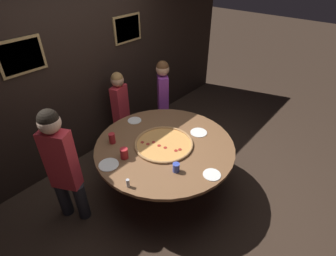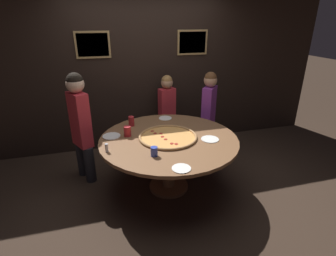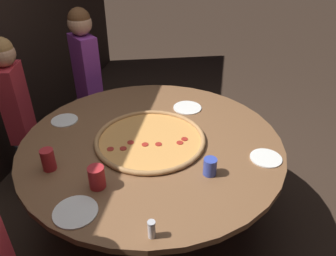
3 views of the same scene
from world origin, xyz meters
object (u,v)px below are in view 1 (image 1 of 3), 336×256
object	(u,v)px
white_plate_far_back	(199,133)
condiment_shaker	(128,183)
white_plate_near_front	(109,165)
diner_far_left	(61,162)
drink_cup_front_edge	(112,138)
drink_cup_near_left	(124,153)
drink_cup_near_right	(176,168)
white_plate_left_side	(212,175)
diner_side_right	(163,97)
white_plate_right_side	(135,120)
diner_side_left	(120,106)
dining_table	(165,152)
giant_pizza	(164,144)

from	to	relation	value
white_plate_far_back	condiment_shaker	bearing A→B (deg)	179.57
white_plate_near_front	diner_far_left	world-z (taller)	diner_far_left
drink_cup_front_edge	white_plate_far_back	world-z (taller)	drink_cup_front_edge
drink_cup_near_left	drink_cup_near_right	world-z (taller)	drink_cup_near_left
white_plate_left_side	white_plate_far_back	bearing A→B (deg)	45.16
diner_side_right	white_plate_left_side	bearing A→B (deg)	10.25
white_plate_right_side	white_plate_left_side	xyz separation A→B (m)	(-0.21, -1.41, 0.00)
drink_cup_near_left	white_plate_right_side	xyz separation A→B (m)	(0.62, 0.49, -0.06)
drink_cup_near_left	diner_side_right	world-z (taller)	diner_side_right
white_plate_left_side	condiment_shaker	distance (m)	0.90
drink_cup_front_edge	condiment_shaker	bearing A→B (deg)	-118.35
condiment_shaker	diner_side_left	size ratio (longest dim) A/B	0.08
drink_cup_near_left	diner_far_left	xyz separation A→B (m)	(-0.57, 0.35, 0.05)
drink_cup_near_right	white_plate_left_side	size ratio (longest dim) A/B	0.54
drink_cup_near_right	drink_cup_front_edge	xyz separation A→B (m)	(-0.12, 0.93, 0.01)
diner_far_left	white_plate_near_front	bearing A→B (deg)	-156.86
drink_cup_near_left	diner_side_left	bearing A→B (deg)	51.17
diner_far_left	diner_side_right	bearing A→B (deg)	-109.80
dining_table	white_plate_right_side	world-z (taller)	white_plate_right_side
white_plate_right_side	white_plate_near_front	distance (m)	0.93
drink_cup_near_right	diner_side_right	xyz separation A→B (m)	(1.16, 1.21, -0.01)
white_plate_far_back	diner_side_left	distance (m)	1.35
dining_table	white_plate_far_back	xyz separation A→B (m)	(0.48, -0.18, 0.12)
white_plate_near_front	diner_side_right	size ratio (longest dim) A/B	0.16
white_plate_left_side	diner_side_right	world-z (taller)	diner_side_right
dining_table	diner_side_right	size ratio (longest dim) A/B	1.26
dining_table	white_plate_right_side	bearing A→B (deg)	78.84
drink_cup_near_right	white_plate_near_front	distance (m)	0.76
diner_far_left	giant_pizza	bearing A→B (deg)	-144.40
drink_cup_front_edge	condiment_shaker	size ratio (longest dim) A/B	1.38
diner_side_right	white_plate_right_side	bearing A→B (deg)	-38.44
white_plate_left_side	diner_far_left	xyz separation A→B (m)	(-0.99, 1.28, 0.11)
drink_cup_near_left	drink_cup_front_edge	bearing A→B (deg)	73.81
drink_cup_front_edge	dining_table	bearing A→B (deg)	-53.14
drink_cup_near_right	diner_far_left	world-z (taller)	diner_far_left
drink_cup_near_right	white_plate_near_front	size ratio (longest dim) A/B	0.46
giant_pizza	white_plate_near_front	bearing A→B (deg)	161.26
white_plate_far_back	drink_cup_near_left	bearing A→B (deg)	158.92
dining_table	diner_side_right	distance (m)	1.21
white_plate_left_side	dining_table	bearing A→B (deg)	84.36
giant_pizza	diner_side_right	world-z (taller)	diner_side_right
drink_cup_front_edge	diner_side_left	distance (m)	0.94
dining_table	white_plate_left_side	world-z (taller)	white_plate_left_side
drink_cup_front_edge	drink_cup_near_right	bearing A→B (deg)	-82.79
dining_table	diner_far_left	world-z (taller)	diner_far_left
dining_table	condiment_shaker	distance (m)	0.80
dining_table	drink_cup_front_edge	bearing A→B (deg)	126.86
giant_pizza	drink_cup_near_right	size ratio (longest dim) A/B	7.02
drink_cup_near_left	diner_side_left	size ratio (longest dim) A/B	0.10
drink_cup_near_right	diner_side_left	bearing A→B (deg)	70.10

